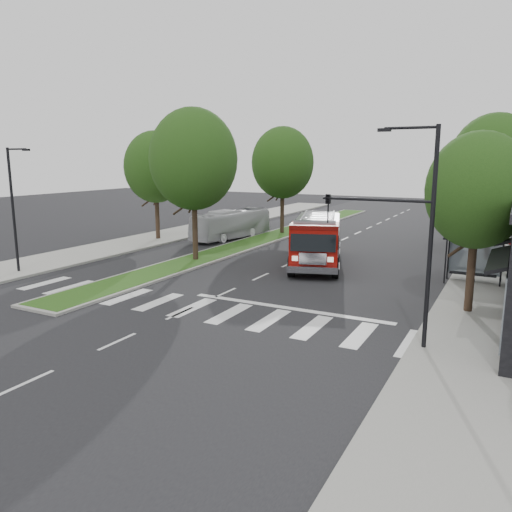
{
  "coord_description": "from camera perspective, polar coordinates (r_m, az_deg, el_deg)",
  "views": [
    {
      "loc": [
        13.06,
        -21.5,
        6.87
      ],
      "look_at": [
        1.04,
        1.41,
        1.8
      ],
      "focal_mm": 35.0,
      "sensor_mm": 36.0,
      "label": 1
    }
  ],
  "objects": [
    {
      "name": "ground",
      "position": [
        26.08,
        -3.48,
        -4.21
      ],
      "size": [
        140.0,
        140.0,
        0.0
      ],
      "primitive_type": "plane",
      "color": "black",
      "rests_on": "ground"
    },
    {
      "name": "sidewalk_right",
      "position": [
        32.23,
        26.04,
        -2.23
      ],
      "size": [
        5.0,
        80.0,
        0.15
      ],
      "primitive_type": "cube",
      "color": "gray",
      "rests_on": "ground"
    },
    {
      "name": "sidewalk_left",
      "position": [
        42.41,
        -13.33,
        1.57
      ],
      "size": [
        5.0,
        80.0,
        0.15
      ],
      "primitive_type": "cube",
      "color": "gray",
      "rests_on": "ground"
    },
    {
      "name": "median",
      "position": [
        44.38,
        1.9,
        2.28
      ],
      "size": [
        3.0,
        50.0,
        0.15
      ],
      "color": "gray",
      "rests_on": "ground"
    },
    {
      "name": "bus_shelter",
      "position": [
        30.1,
        23.76,
        0.9
      ],
      "size": [
        3.2,
        1.6,
        2.61
      ],
      "color": "black",
      "rests_on": "ground"
    },
    {
      "name": "tree_right_near",
      "position": [
        23.59,
        24.02,
        6.83
      ],
      "size": [
        4.4,
        4.4,
        8.05
      ],
      "color": "black",
      "rests_on": "ground"
    },
    {
      "name": "tree_right_mid",
      "position": [
        35.54,
        25.53,
        9.41
      ],
      "size": [
        5.6,
        5.6,
        9.72
      ],
      "color": "black",
      "rests_on": "ground"
    },
    {
      "name": "tree_right_far",
      "position": [
        45.54,
        26.03,
        8.68
      ],
      "size": [
        5.0,
        5.0,
        8.73
      ],
      "color": "black",
      "rests_on": "ground"
    },
    {
      "name": "tree_median_near",
      "position": [
        33.46,
        -7.17,
        10.9
      ],
      "size": [
        5.8,
        5.8,
        10.16
      ],
      "color": "black",
      "rests_on": "ground"
    },
    {
      "name": "tree_median_far",
      "position": [
        45.67,
        3.07,
        10.59
      ],
      "size": [
        5.6,
        5.6,
        9.72
      ],
      "color": "black",
      "rests_on": "ground"
    },
    {
      "name": "tree_left_mid",
      "position": [
        43.07,
        -11.42,
        9.93
      ],
      "size": [
        5.2,
        5.2,
        9.16
      ],
      "color": "black",
      "rests_on": "ground"
    },
    {
      "name": "streetlight_right_near",
      "position": [
        18.46,
        16.74,
        3.77
      ],
      "size": [
        4.08,
        0.22,
        8.0
      ],
      "color": "black",
      "rests_on": "ground"
    },
    {
      "name": "streetlight_left_near",
      "position": [
        32.95,
        -25.92,
        5.32
      ],
      "size": [
        1.9,
        0.2,
        7.5
      ],
      "color": "black",
      "rests_on": "ground"
    },
    {
      "name": "streetlight_right_far",
      "position": [
        41.66,
        24.08,
        6.84
      ],
      "size": [
        2.11,
        0.2,
        8.0
      ],
      "color": "black",
      "rests_on": "ground"
    },
    {
      "name": "fire_engine",
      "position": [
        32.86,
        6.97,
        1.77
      ],
      "size": [
        5.66,
        10.01,
        3.33
      ],
      "rotation": [
        0.0,
        0.0,
        0.31
      ],
      "color": "#560704",
      "rests_on": "ground"
    },
    {
      "name": "city_bus",
      "position": [
        43.55,
        -2.81,
        3.66
      ],
      "size": [
        3.22,
        9.16,
        2.5
      ],
      "primitive_type": "imported",
      "rotation": [
        0.0,
        0.0,
        -0.13
      ],
      "color": "silver",
      "rests_on": "ground"
    }
  ]
}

